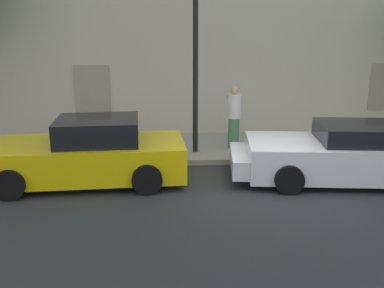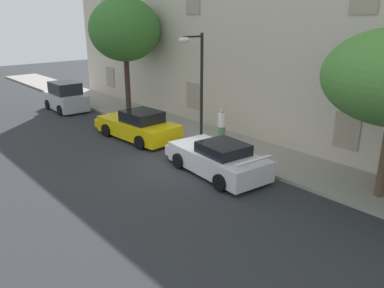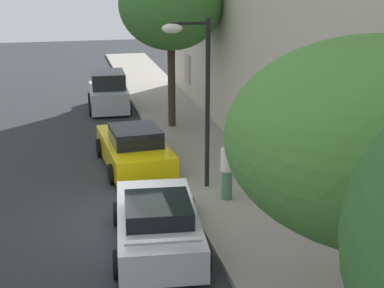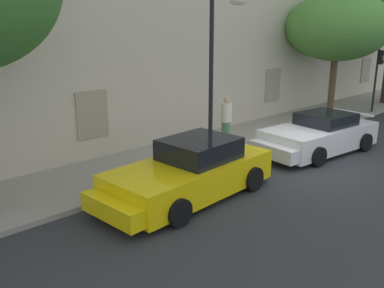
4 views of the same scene
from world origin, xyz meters
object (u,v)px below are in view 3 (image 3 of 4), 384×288
Objects in this scene: sportscar_yellow_flank at (157,221)px; tree_midblock at (382,140)px; tree_far_end at (171,4)px; street_lamp at (193,72)px; sportscar_red_lead at (133,148)px; pedestrian_admiring at (227,170)px; hatchback_parked at (109,93)px.

sportscar_yellow_flank is 0.87× the size of tree_midblock.
tree_far_end is (-10.17, 2.37, 4.61)m from sportscar_yellow_flank.
sportscar_red_lead is at bearing -152.52° from street_lamp.
tree_far_end reaches higher than pedestrian_admiring.
tree_midblock is (11.45, 2.36, 3.57)m from sportscar_red_lead.
street_lamp is at bearing -145.39° from pedestrian_admiring.
tree_midblock reaches higher than pedestrian_admiring.
sportscar_red_lead is 1.05× the size of sportscar_yellow_flank.
tree_far_end reaches higher than sportscar_red_lead.
pedestrian_admiring is at bearing 129.85° from sportscar_yellow_flank.
sportscar_yellow_flank is (5.97, -0.17, -0.04)m from sportscar_red_lead.
sportscar_yellow_flank is at bearing -27.84° from street_lamp.
street_lamp reaches higher than pedestrian_admiring.
pedestrian_admiring is (-2.01, 2.41, 0.45)m from sportscar_yellow_flank.
street_lamp is at bearing -5.84° from tree_far_end.
sportscar_red_lead is 5.97m from sportscar_yellow_flank.
tree_far_end is 9.16m from pedestrian_admiring.
sportscar_red_lead is 0.74× the size of tree_far_end.
hatchback_parked is 2.00× the size of pedestrian_admiring.
street_lamp is (-8.60, -0.88, -0.47)m from tree_midblock.
tree_midblock is at bearing 0.59° from tree_far_end.
pedestrian_admiring is at bearing -179.09° from tree_midblock.
sportscar_red_lead is 1.44× the size of hatchback_parked.
sportscar_red_lead is 12.23m from tree_midblock.
street_lamp is (-3.12, 1.65, 3.14)m from sportscar_yellow_flank.
tree_far_end is at bearing -179.71° from pedestrian_admiring.
tree_midblock is 1.09× the size of street_lamp.
hatchback_parked is 0.51× the size of tree_far_end.
hatchback_parked is (-14.12, 0.02, 0.26)m from sportscar_yellow_flank.
tree_far_end is 7.24m from street_lamp.
street_lamp is 2.89× the size of pedestrian_admiring.
street_lamp is 3.01m from pedestrian_admiring.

